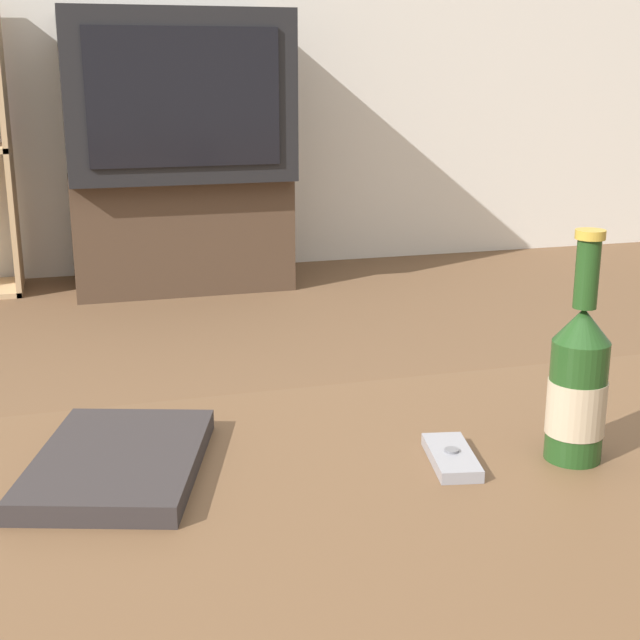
% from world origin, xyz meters
% --- Properties ---
extents(coffee_table, '(1.38, 0.67, 0.41)m').
position_xyz_m(coffee_table, '(0.00, 0.00, 0.36)').
color(coffee_table, brown).
rests_on(coffee_table, ground_plane).
extents(tv_stand, '(0.83, 0.45, 0.44)m').
position_xyz_m(tv_stand, '(0.23, 2.72, 0.22)').
color(tv_stand, '#4C3828').
rests_on(tv_stand, ground_plane).
extents(television, '(0.83, 0.60, 0.61)m').
position_xyz_m(television, '(0.23, 2.72, 0.74)').
color(television, black).
rests_on(television, tv_stand).
extents(beer_bottle, '(0.07, 0.07, 0.27)m').
position_xyz_m(beer_bottle, '(0.34, 0.02, 0.50)').
color(beer_bottle, '#1E4219').
rests_on(beer_bottle, coffee_table).
extents(cell_phone, '(0.07, 0.12, 0.02)m').
position_xyz_m(cell_phone, '(0.20, 0.05, 0.42)').
color(cell_phone, gray).
rests_on(cell_phone, coffee_table).
extents(table_book, '(0.24, 0.30, 0.02)m').
position_xyz_m(table_book, '(-0.16, 0.13, 0.42)').
color(table_book, '#2D2828').
rests_on(table_book, coffee_table).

